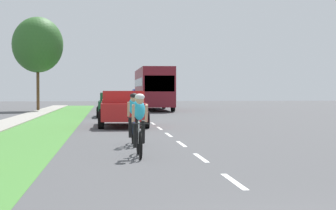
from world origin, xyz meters
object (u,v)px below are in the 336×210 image
Objects in this scene: sedan_dark_green at (113,105)px; bus_maroon at (153,87)px; street_tree_far at (38,45)px; suv_blue at (141,97)px; pickup_red at (123,108)px; cyclist_trailing at (134,118)px; cyclist_lead at (139,124)px.

sedan_dark_green is 12.35m from bus_maroon.
suv_blue is at bearing 61.35° from street_tree_far.
cyclist_trailing is at bearing -89.50° from pickup_red.
sedan_dark_green is at bearing 92.19° from pickup_red.
cyclist_lead is 0.34× the size of pickup_red.
suv_blue is (-0.06, 16.31, -1.03)m from bus_maroon.
suv_blue is (3.14, 37.47, 0.12)m from pickup_red.
pickup_red is 37.60m from suv_blue.
suv_blue is 0.62× the size of street_tree_far.
bus_maroon is 16.35m from suv_blue.
cyclist_trailing is (0.00, 2.91, 0.00)m from cyclist_lead.
street_tree_far is at bearing 118.80° from sedan_dark_green.
bus_maroon reaches higher than cyclist_lead.
bus_maroon is (3.12, 32.75, 1.17)m from cyclist_lead.
cyclist_trailing reaches higher than sedan_dark_green.
cyclist_trailing is 29.92m from street_tree_far.
sedan_dark_green is 0.56× the size of street_tree_far.
pickup_red is at bearing 90.36° from cyclist_lead.
cyclist_lead is at bearing -88.82° from sedan_dark_green.
sedan_dark_green is 0.37× the size of bus_maroon.
sedan_dark_green is (-0.43, 18.06, -0.04)m from cyclist_trailing.
suv_blue is (3.06, 49.06, 0.14)m from cyclist_lead.
cyclist_lead is at bearing -95.44° from bus_maroon.
bus_maroon reaches higher than cyclist_trailing.
pickup_red is at bearing -72.67° from street_tree_far.
cyclist_lead is 0.23× the size of street_tree_far.
bus_maroon is (3.19, 21.16, 1.15)m from pickup_red.
pickup_red is 0.67× the size of street_tree_far.
bus_maroon is at bearing 84.03° from cyclist_trailing.
cyclist_trailing is 30.02m from bus_maroon.
pickup_red reaches higher than cyclist_trailing.
cyclist_trailing is at bearing -95.97° from bus_maroon.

